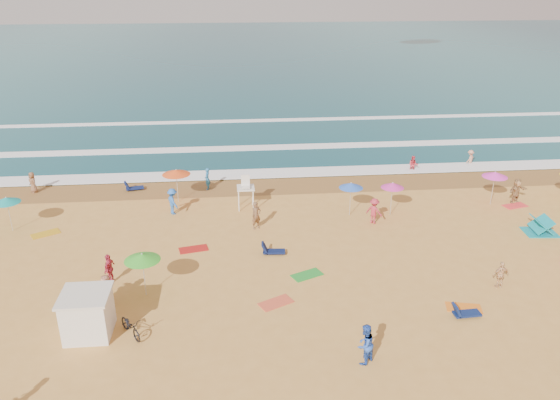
{
  "coord_description": "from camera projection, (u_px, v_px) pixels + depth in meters",
  "views": [
    {
      "loc": [
        -0.18,
        -26.88,
        15.46
      ],
      "look_at": [
        2.89,
        6.0,
        1.5
      ],
      "focal_mm": 35.0,
      "sensor_mm": 36.0,
      "label": 1
    }
  ],
  "objects": [
    {
      "name": "ground",
      "position": [
        239.0,
        268.0,
        30.69
      ],
      "size": [
        220.0,
        220.0,
        0.0
      ],
      "primitive_type": "plane",
      "color": "gold",
      "rests_on": "ground"
    },
    {
      "name": "ocean",
      "position": [
        229.0,
        55.0,
        107.73
      ],
      "size": [
        220.0,
        140.0,
        0.18
      ],
      "primitive_type": "cube",
      "color": "#0C4756",
      "rests_on": "ground"
    },
    {
      "name": "wet_sand",
      "position": [
        235.0,
        187.0,
        42.15
      ],
      "size": [
        220.0,
        220.0,
        0.0
      ],
      "primitive_type": "plane",
      "color": "olive",
      "rests_on": "ground"
    },
    {
      "name": "surf_foam",
      "position": [
        233.0,
        151.0,
        50.2
      ],
      "size": [
        200.0,
        18.7,
        0.05
      ],
      "color": "white",
      "rests_on": "ground"
    },
    {
      "name": "cabana",
      "position": [
        88.0,
        315.0,
        24.76
      ],
      "size": [
        2.0,
        2.0,
        2.0
      ],
      "primitive_type": "cube",
      "color": "white",
      "rests_on": "ground"
    },
    {
      "name": "cabana_roof",
      "position": [
        85.0,
        295.0,
        24.34
      ],
      "size": [
        2.2,
        2.2,
        0.12
      ],
      "primitive_type": "cube",
      "color": "silver",
      "rests_on": "cabana"
    },
    {
      "name": "bicycle",
      "position": [
        131.0,
        326.0,
        24.84
      ],
      "size": [
        1.58,
        1.89,
        0.97
      ],
      "primitive_type": "imported",
      "rotation": [
        0.0,
        0.0,
        0.6
      ],
      "color": "black",
      "rests_on": "ground"
    },
    {
      "name": "lifeguard_stand",
      "position": [
        246.0,
        194.0,
        37.94
      ],
      "size": [
        1.2,
        1.2,
        2.1
      ],
      "primitive_type": null,
      "color": "white",
      "rests_on": "ground"
    },
    {
      "name": "beach_umbrellas",
      "position": [
        218.0,
        241.0,
        29.05
      ],
      "size": [
        46.22,
        28.52,
        0.77
      ],
      "color": "#15B2B0",
      "rests_on": "ground"
    },
    {
      "name": "loungers",
      "position": [
        375.0,
        296.0,
        27.75
      ],
      "size": [
        45.76,
        29.37,
        0.34
      ],
      "color": "#0E1D4A",
      "rests_on": "ground"
    },
    {
      "name": "towels",
      "position": [
        230.0,
        293.0,
        28.23
      ],
      "size": [
        38.15,
        21.7,
        0.03
      ],
      "color": "red",
      "rests_on": "ground"
    },
    {
      "name": "beachgoers",
      "position": [
        289.0,
        222.0,
        34.25
      ],
      "size": [
        40.15,
        27.23,
        2.12
      ],
      "color": "brown",
      "rests_on": "ground"
    }
  ]
}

